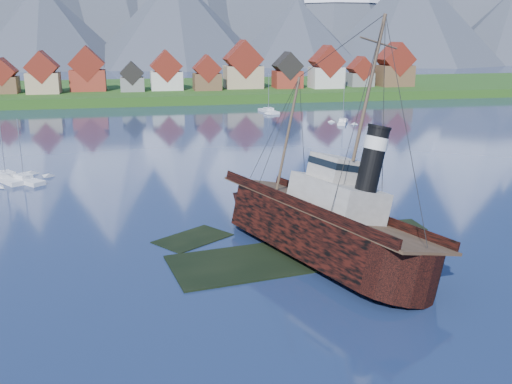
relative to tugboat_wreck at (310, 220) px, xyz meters
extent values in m
plane|color=#1A284A|center=(-2.76, -0.21, -3.23)|extent=(1400.00, 1400.00, 0.00)
cube|color=black|center=(-5.76, -2.21, -3.55)|extent=(19.08, 11.42, 1.00)
cube|color=black|center=(3.24, 3.79, -3.61)|extent=(15.15, 9.76, 1.00)
cube|color=black|center=(-0.76, 8.79, -3.51)|extent=(11.45, 9.06, 1.00)
cube|color=black|center=(9.24, -1.21, -3.65)|extent=(10.27, 8.34, 1.00)
cube|color=black|center=(-11.76, 5.79, -3.63)|extent=(9.42, 8.68, 1.00)
cube|color=black|center=(12.24, 4.79, -3.58)|extent=(6.00, 4.00, 1.00)
cube|color=#214714|center=(-2.76, 169.79, -3.23)|extent=(600.00, 80.00, 3.20)
cube|color=#3F3D38|center=(-2.76, 131.79, -3.23)|extent=(600.00, 2.50, 2.00)
cube|color=brown|center=(-58.76, 152.79, 2.52)|extent=(9.00, 8.00, 5.50)
cube|color=maroon|center=(-58.76, 152.79, 6.89)|extent=(9.16, 8.16, 9.16)
cube|color=tan|center=(-45.76, 149.79, 3.17)|extent=(10.50, 9.00, 6.80)
cube|color=maroon|center=(-45.76, 149.79, 8.46)|extent=(10.69, 9.18, 10.69)
cube|color=maroon|center=(-31.76, 155.79, 3.37)|extent=(12.00, 8.50, 7.20)
cube|color=maroon|center=(-31.76, 155.79, 9.13)|extent=(12.22, 8.67, 12.22)
cube|color=slate|center=(-16.76, 150.79, 2.17)|extent=(8.00, 7.00, 4.80)
cube|color=black|center=(-16.76, 150.79, 6.01)|extent=(8.15, 7.14, 8.15)
cube|color=beige|center=(-4.76, 153.79, 2.97)|extent=(11.00, 9.50, 6.40)
cube|color=maroon|center=(-4.76, 153.79, 8.15)|extent=(11.20, 9.69, 11.20)
cube|color=brown|center=(9.24, 149.79, 2.67)|extent=(9.50, 8.00, 5.80)
cube|color=maroon|center=(9.24, 149.79, 7.28)|extent=(9.67, 8.16, 9.67)
cube|color=tan|center=(23.24, 154.79, 3.77)|extent=(13.50, 10.00, 8.00)
cube|color=maroon|center=(23.24, 154.79, 10.20)|extent=(13.75, 10.20, 13.75)
cube|color=maroon|center=(39.24, 151.79, 2.87)|extent=(10.00, 8.50, 6.20)
cube|color=black|center=(39.24, 151.79, 7.77)|extent=(10.18, 8.67, 10.18)
cube|color=beige|center=(53.24, 148.79, 3.52)|extent=(11.50, 9.00, 7.50)
cube|color=maroon|center=(53.24, 148.79, 9.34)|extent=(11.71, 9.18, 11.71)
cube|color=slate|center=(68.24, 152.79, 2.27)|extent=(9.00, 7.50, 5.00)
cube|color=maroon|center=(68.24, 152.79, 6.39)|extent=(9.16, 7.65, 9.16)
cube|color=brown|center=(81.24, 150.79, 3.67)|extent=(12.50, 10.00, 7.80)
cube|color=maroon|center=(81.24, 150.79, 9.82)|extent=(12.73, 10.20, 12.73)
cone|color=#2D333D|center=(-72.76, 373.79, 23.77)|extent=(120.00, 120.00, 58.00)
cone|color=#2D333D|center=(17.24, 368.79, 27.77)|extent=(136.00, 136.00, 66.00)
cone|color=#2D333D|center=(107.24, 372.79, 19.77)|extent=(110.00, 110.00, 50.00)
cone|color=#2D333D|center=(197.24, 369.79, 32.27)|extent=(150.00, 150.00, 75.00)
cone|color=#2D333D|center=(287.24, 370.79, 24.77)|extent=(124.00, 124.00, 60.00)
cube|color=black|center=(0.00, -1.62, -0.81)|extent=(7.56, 21.78, 4.54)
cone|color=black|center=(0.00, 12.51, -0.81)|extent=(7.56, 7.56, 7.56)
cylinder|color=black|center=(0.00, -12.51, -0.81)|extent=(7.56, 7.56, 4.54)
cube|color=#4C3826|center=(0.00, -1.62, 1.56)|extent=(7.41, 28.73, 0.27)
cube|color=black|center=(-3.63, -1.62, 2.05)|extent=(0.22, 27.82, 0.97)
cube|color=black|center=(3.63, -1.62, 2.05)|extent=(0.22, 27.82, 0.97)
cube|color=#ADA89E|center=(0.00, -3.24, 3.18)|extent=(5.62, 9.18, 3.24)
cube|color=#ADA89E|center=(0.00, -2.16, 5.99)|extent=(3.89, 4.32, 2.38)
cylinder|color=black|center=(0.00, -6.81, 7.83)|extent=(2.05, 2.05, 6.05)
cylinder|color=silver|center=(0.00, -6.81, 9.34)|extent=(2.16, 2.16, 1.19)
cylinder|color=#473828|center=(0.00, 7.02, 8.15)|extent=(0.30, 0.30, 12.96)
cylinder|color=#473828|center=(0.00, -4.32, 14.20)|extent=(0.35, 0.35, 14.04)
cube|color=silver|center=(-34.48, 36.79, -3.14)|extent=(7.15, 7.67, 1.06)
cube|color=silver|center=(-34.48, 36.79, -2.30)|extent=(2.94, 2.99, 0.62)
cylinder|color=gray|center=(-34.48, 36.79, 1.98)|extent=(0.12, 0.12, 9.19)
cube|color=silver|center=(35.14, 83.09, -3.14)|extent=(5.18, 7.84, 1.10)
cube|color=silver|center=(35.14, 83.09, -2.27)|extent=(2.50, 2.71, 0.64)
cylinder|color=gray|center=(35.14, 83.09, 2.17)|extent=(0.13, 0.13, 9.52)
cube|color=silver|center=(21.64, 108.18, -3.13)|extent=(4.38, 10.30, 1.20)
cube|color=silver|center=(21.64, 108.18, -2.18)|extent=(2.70, 3.17, 0.70)
cylinder|color=gray|center=(21.64, 108.18, 2.67)|extent=(0.14, 0.14, 10.40)
cube|color=silver|center=(-37.38, 38.44, -3.13)|extent=(7.51, 9.46, 1.19)
cube|color=silver|center=(-37.38, 38.44, -2.19)|extent=(3.32, 3.47, 0.69)
cylinder|color=gray|center=(-37.38, 38.44, 2.62)|extent=(0.14, 0.14, 10.32)
camera|label=1|loc=(-17.67, -54.12, 18.72)|focal=40.00mm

